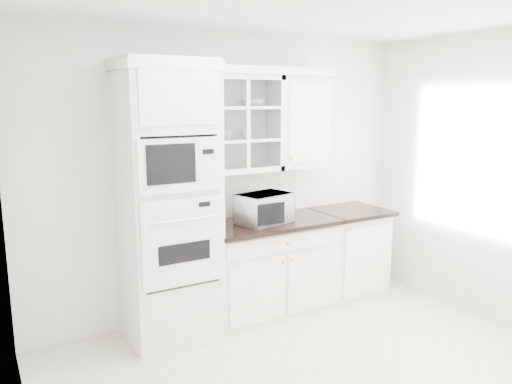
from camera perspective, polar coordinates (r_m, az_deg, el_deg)
room_shell at (r=3.71m, az=6.17°, el=5.91°), size 4.00×3.50×2.70m
oven_column at (r=4.31m, az=-9.97°, el=-1.32°), size 0.76×0.68×2.40m
base_cabinet_run at (r=4.97m, az=1.52°, el=-8.39°), size 1.32×0.67×0.92m
extra_base_cabinet at (r=5.53m, az=10.45°, el=-6.57°), size 0.72×0.67×0.92m
upper_cabinet_glass at (r=4.70m, az=-1.90°, el=7.80°), size 0.80×0.33×0.90m
upper_cabinet_solid at (r=5.05m, az=4.93°, el=7.96°), size 0.55×0.33×0.90m
crown_molding at (r=4.63m, az=-2.97°, el=13.75°), size 2.14×0.38×0.07m
countertop_microwave at (r=4.73m, az=0.86°, el=-1.84°), size 0.56×0.50×0.28m
bowl_a at (r=4.60m, az=-4.29°, el=10.00°), size 0.23×0.23×0.05m
bowl_b at (r=4.76m, az=-0.31°, el=10.17°), size 0.24×0.24×0.07m
cup_a at (r=4.66m, az=-3.40°, el=6.55°), size 0.11×0.11×0.08m
cup_b at (r=4.74m, az=-1.00°, el=6.75°), size 0.11×0.11×0.10m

